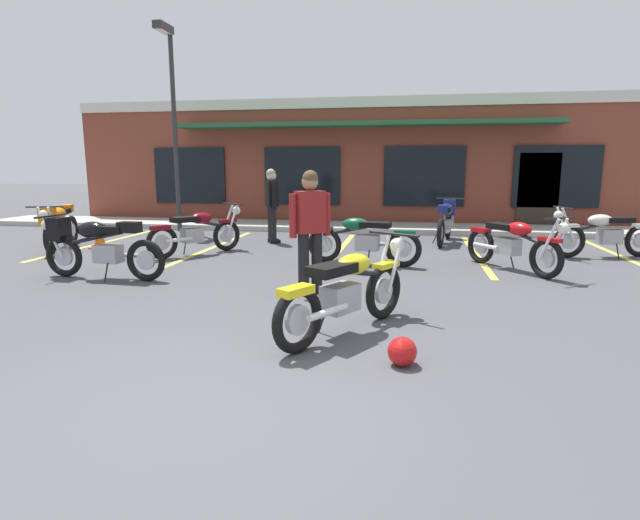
{
  "coord_description": "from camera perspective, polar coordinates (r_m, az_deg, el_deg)",
  "views": [
    {
      "loc": [
        1.42,
        -3.16,
        1.72
      ],
      "look_at": [
        0.32,
        3.07,
        0.55
      ],
      "focal_mm": 28.4,
      "sensor_mm": 36.0,
      "label": 1
    }
  ],
  "objects": [
    {
      "name": "parking_lot_lamp_post",
      "position": [
        14.24,
        -16.38,
        16.63
      ],
      "size": [
        0.24,
        0.76,
        5.21
      ],
      "color": "#2D2D33",
      "rests_on": "ground_plane"
    },
    {
      "name": "painted_stall_lines",
      "position": [
        10.57,
        2.21,
        1.12
      ],
      "size": [
        11.12,
        4.8,
        0.01
      ],
      "color": "#DBCC4C",
      "rests_on": "ground_plane"
    },
    {
      "name": "motorcycle_orange_scrambler",
      "position": [
        8.54,
        -23.87,
        1.56
      ],
      "size": [
        2.11,
        0.66,
        0.98
      ],
      "color": "black",
      "rests_on": "ground_plane"
    },
    {
      "name": "ground_plane",
      "position": [
        7.02,
        -1.93,
        -3.69
      ],
      "size": [
        80.0,
        80.0,
        0.0
      ],
      "primitive_type": "plane",
      "color": "#47474C"
    },
    {
      "name": "traffic_cone",
      "position": [
        11.81,
        -23.61,
        2.48
      ],
      "size": [
        0.34,
        0.34,
        0.53
      ],
      "color": "orange",
      "rests_on": "ground_plane"
    },
    {
      "name": "motorcycle_black_cruiser",
      "position": [
        9.0,
        4.73,
        2.41
      ],
      "size": [
        2.1,
        0.75,
        0.98
      ],
      "color": "black",
      "rests_on": "ground_plane"
    },
    {
      "name": "person_in_black_shirt",
      "position": [
        6.81,
        -1.12,
        4.0
      ],
      "size": [
        0.54,
        0.44,
        1.68
      ],
      "color": "black",
      "rests_on": "ground_plane"
    },
    {
      "name": "helmet_on_pavement",
      "position": [
        4.54,
        9.25,
        -10.14
      ],
      "size": [
        0.26,
        0.26,
        0.26
      ],
      "color": "#B71414",
      "rests_on": "ground_plane"
    },
    {
      "name": "motorcycle_silver_naked",
      "position": [
        10.27,
        -13.72,
        3.14
      ],
      "size": [
        1.44,
        1.81,
        0.98
      ],
      "color": "black",
      "rests_on": "ground_plane"
    },
    {
      "name": "brick_storefront_building",
      "position": [
        18.2,
        5.7,
        10.83
      ],
      "size": [
        17.92,
        7.11,
        3.7
      ],
      "color": "brown",
      "rests_on": "ground_plane"
    },
    {
      "name": "motorcycle_blue_standard",
      "position": [
        11.92,
        -27.32,
        3.57
      ],
      "size": [
        1.04,
        2.02,
        0.98
      ],
      "color": "black",
      "rests_on": "ground_plane"
    },
    {
      "name": "sidewalk_kerb",
      "position": [
        14.11,
        4.23,
        3.72
      ],
      "size": [
        22.0,
        1.8,
        0.14
      ],
      "primitive_type": "cube",
      "color": "#A8A59E",
      "rests_on": "ground_plane"
    },
    {
      "name": "person_in_shorts_foreground",
      "position": [
        11.55,
        -5.46,
        6.6
      ],
      "size": [
        0.4,
        0.57,
        1.68
      ],
      "color": "black",
      "rests_on": "ground_plane"
    },
    {
      "name": "motorcycle_cream_vintage",
      "position": [
        11.11,
        29.42,
        2.62
      ],
      "size": [
        2.07,
        0.91,
        0.98
      ],
      "color": "black",
      "rests_on": "ground_plane"
    },
    {
      "name": "motorcycle_green_cafe_racer",
      "position": [
        9.01,
        20.88,
        1.76
      ],
      "size": [
        1.43,
        1.82,
        0.98
      ],
      "color": "black",
      "rests_on": "ground_plane"
    },
    {
      "name": "motorcycle_red_sportbike",
      "position": [
        11.98,
        13.98,
        4.45
      ],
      "size": [
        0.76,
        2.1,
        0.98
      ],
      "color": "black",
      "rests_on": "ground_plane"
    },
    {
      "name": "motorcycle_foreground_classic",
      "position": [
        5.23,
        3.03,
        -3.42
      ],
      "size": [
        1.31,
        1.89,
        0.98
      ],
      "color": "black",
      "rests_on": "ground_plane"
    }
  ]
}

